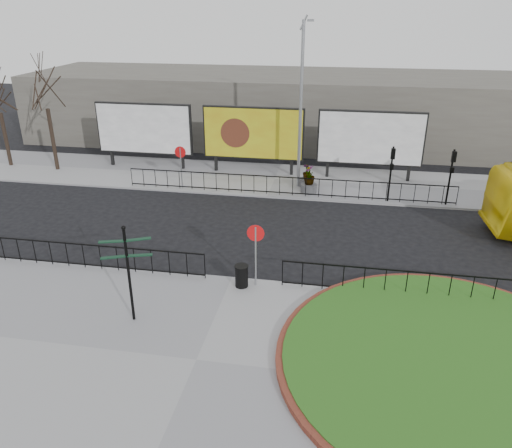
% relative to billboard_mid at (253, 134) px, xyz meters
% --- Properties ---
extents(ground, '(90.00, 90.00, 0.00)m').
position_rel_billboard_mid_xyz_m(ground, '(1.50, -12.97, -2.60)').
color(ground, black).
rests_on(ground, ground).
extents(pavement_near, '(30.00, 10.00, 0.12)m').
position_rel_billboard_mid_xyz_m(pavement_near, '(1.50, -17.97, -2.54)').
color(pavement_near, gray).
rests_on(pavement_near, ground).
extents(pavement_far, '(44.00, 6.00, 0.12)m').
position_rel_billboard_mid_xyz_m(pavement_far, '(1.50, -0.97, -2.54)').
color(pavement_far, gray).
rests_on(pavement_far, ground).
extents(brick_edge, '(10.40, 10.40, 0.18)m').
position_rel_billboard_mid_xyz_m(brick_edge, '(9.00, -16.97, -2.39)').
color(brick_edge, brown).
rests_on(brick_edge, pavement_near).
extents(grass_lawn, '(10.00, 10.00, 0.22)m').
position_rel_billboard_mid_xyz_m(grass_lawn, '(9.00, -16.97, -2.37)').
color(grass_lawn, '#1C5216').
rests_on(grass_lawn, pavement_near).
extents(railing_near_left, '(10.00, 0.10, 1.10)m').
position_rel_billboard_mid_xyz_m(railing_near_left, '(-4.50, -13.27, -1.93)').
color(railing_near_left, black).
rests_on(railing_near_left, pavement_near).
extents(railing_near_right, '(9.00, 0.10, 1.10)m').
position_rel_billboard_mid_xyz_m(railing_near_right, '(8.00, -13.27, -1.93)').
color(railing_near_right, black).
rests_on(railing_near_right, pavement_near).
extents(railing_far, '(18.00, 0.10, 1.10)m').
position_rel_billboard_mid_xyz_m(railing_far, '(2.50, -3.67, -1.93)').
color(railing_far, black).
rests_on(railing_far, pavement_far).
extents(speed_sign_far, '(0.64, 0.07, 2.47)m').
position_rel_billboard_mid_xyz_m(speed_sign_far, '(-3.50, -3.57, -0.68)').
color(speed_sign_far, gray).
rests_on(speed_sign_far, pavement_far).
extents(speed_sign_near, '(0.64, 0.07, 2.47)m').
position_rel_billboard_mid_xyz_m(speed_sign_near, '(2.50, -13.37, -0.68)').
color(speed_sign_near, gray).
rests_on(speed_sign_near, pavement_near).
extents(billboard_left, '(6.20, 0.31, 4.10)m').
position_rel_billboard_mid_xyz_m(billboard_left, '(-7.00, 0.00, 0.00)').
color(billboard_left, black).
rests_on(billboard_left, pavement_far).
extents(billboard_mid, '(6.20, 0.31, 4.10)m').
position_rel_billboard_mid_xyz_m(billboard_mid, '(0.00, 0.00, 0.00)').
color(billboard_mid, black).
rests_on(billboard_mid, pavement_far).
extents(billboard_right, '(6.20, 0.31, 4.10)m').
position_rel_billboard_mid_xyz_m(billboard_right, '(7.00, 0.00, 0.00)').
color(billboard_right, black).
rests_on(billboard_right, pavement_far).
extents(lamp_post, '(0.74, 0.18, 9.23)m').
position_rel_billboard_mid_xyz_m(lamp_post, '(3.01, -1.97, 2.23)').
color(lamp_post, gray).
rests_on(lamp_post, pavement_far).
extents(signal_pole_a, '(0.22, 0.26, 3.00)m').
position_rel_billboard_mid_xyz_m(signal_pole_a, '(8.00, -3.63, -0.50)').
color(signal_pole_a, black).
rests_on(signal_pole_a, pavement_far).
extents(signal_pole_b, '(0.22, 0.26, 3.00)m').
position_rel_billboard_mid_xyz_m(signal_pole_b, '(11.00, -3.63, -0.50)').
color(signal_pole_b, black).
rests_on(signal_pole_b, pavement_far).
extents(tree_left, '(2.00, 2.00, 7.00)m').
position_rel_billboard_mid_xyz_m(tree_left, '(-12.50, -1.47, 1.02)').
color(tree_left, '#2D2119').
rests_on(tree_left, pavement_far).
extents(tree_mid, '(2.00, 2.00, 6.20)m').
position_rel_billboard_mid_xyz_m(tree_mid, '(-16.00, -1.17, 0.62)').
color(tree_mid, '#2D2119').
rests_on(tree_mid, pavement_far).
extents(building_backdrop, '(40.00, 10.00, 5.00)m').
position_rel_billboard_mid_xyz_m(building_backdrop, '(1.50, 9.03, -0.10)').
color(building_backdrop, '#605C54').
rests_on(building_backdrop, ground).
extents(fingerpost_sign, '(1.59, 0.79, 3.47)m').
position_rel_billboard_mid_xyz_m(fingerpost_sign, '(-1.16, -16.30, -0.39)').
color(fingerpost_sign, black).
rests_on(fingerpost_sign, pavement_near).
extents(litter_bin, '(0.52, 0.52, 0.87)m').
position_rel_billboard_mid_xyz_m(litter_bin, '(2.00, -13.57, -2.04)').
color(litter_bin, black).
rests_on(litter_bin, pavement_near).
extents(planter_b, '(0.86, 0.86, 1.33)m').
position_rel_billboard_mid_xyz_m(planter_b, '(3.50, -1.97, -1.99)').
color(planter_b, '#4C4C4F').
rests_on(planter_b, pavement_far).
extents(planter_c, '(0.90, 0.90, 1.56)m').
position_rel_billboard_mid_xyz_m(planter_c, '(3.70, -2.94, -1.84)').
color(planter_c, '#4C4C4F').
rests_on(planter_c, pavement_far).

